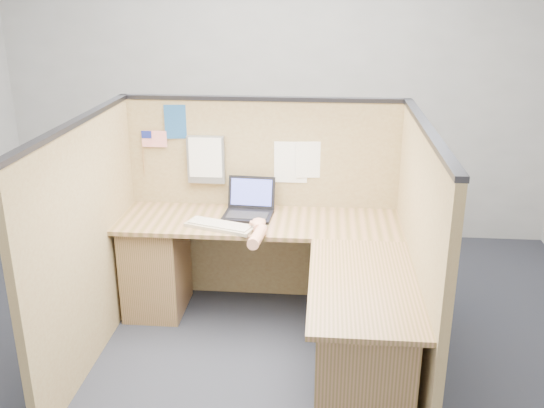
# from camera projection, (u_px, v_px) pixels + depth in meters

# --- Properties ---
(floor) EXTENTS (5.00, 5.00, 0.00)m
(floor) POSITION_uv_depth(u_px,v_px,m) (248.00, 367.00, 3.81)
(floor) COLOR black
(floor) RESTS_ON ground
(wall_back) EXTENTS (5.00, 0.00, 5.00)m
(wall_back) POSITION_uv_depth(u_px,v_px,m) (277.00, 87.00, 5.44)
(wall_back) COLOR gray
(wall_back) RESTS_ON floor
(cubicle_partitions) EXTENTS (2.06, 1.83, 1.53)m
(cubicle_partitions) POSITION_uv_depth(u_px,v_px,m) (255.00, 228.00, 3.94)
(cubicle_partitions) COLOR olive
(cubicle_partitions) RESTS_ON floor
(l_desk) EXTENTS (1.95, 1.75, 0.73)m
(l_desk) POSITION_uv_depth(u_px,v_px,m) (281.00, 291.00, 3.92)
(l_desk) COLOR brown
(l_desk) RESTS_ON floor
(laptop) EXTENTS (0.35, 0.34, 0.24)m
(laptop) POSITION_uv_depth(u_px,v_px,m) (249.00, 206.00, 4.29)
(laptop) COLOR black
(laptop) RESTS_ON l_desk
(keyboard) EXTENTS (0.50, 0.30, 0.03)m
(keyboard) POSITION_uv_depth(u_px,v_px,m) (220.00, 226.00, 4.05)
(keyboard) COLOR #9E927B
(keyboard) RESTS_ON l_desk
(mouse) EXTENTS (0.13, 0.09, 0.05)m
(mouse) POSITION_uv_depth(u_px,v_px,m) (259.00, 226.00, 4.02)
(mouse) COLOR silver
(mouse) RESTS_ON l_desk
(hand_forearm) EXTENTS (0.12, 0.40, 0.09)m
(hand_forearm) POSITION_uv_depth(u_px,v_px,m) (258.00, 232.00, 3.88)
(hand_forearm) COLOR tan
(hand_forearm) RESTS_ON l_desk
(blue_poster) EXTENTS (0.18, 0.03, 0.24)m
(blue_poster) POSITION_uv_depth(u_px,v_px,m) (177.00, 122.00, 4.31)
(blue_poster) COLOR navy
(blue_poster) RESTS_ON cubicle_partitions
(american_flag) EXTENTS (0.19, 0.01, 0.32)m
(american_flag) POSITION_uv_depth(u_px,v_px,m) (152.00, 140.00, 4.36)
(american_flag) COLOR olive
(american_flag) RESTS_ON cubicle_partitions
(file_holder) EXTENTS (0.27, 0.05, 0.35)m
(file_holder) POSITION_uv_depth(u_px,v_px,m) (206.00, 159.00, 4.36)
(file_holder) COLOR slate
(file_holder) RESTS_ON cubicle_partitions
(paper_left) EXTENTS (0.21, 0.03, 0.27)m
(paper_left) POSITION_uv_depth(u_px,v_px,m) (310.00, 160.00, 4.32)
(paper_left) COLOR white
(paper_left) RESTS_ON cubicle_partitions
(paper_right) EXTENTS (0.24, 0.01, 0.30)m
(paper_right) POSITION_uv_depth(u_px,v_px,m) (291.00, 162.00, 4.33)
(paper_right) COLOR white
(paper_right) RESTS_ON cubicle_partitions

